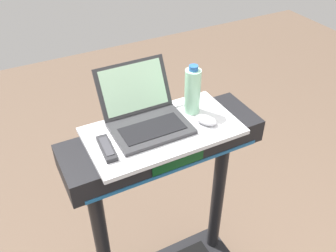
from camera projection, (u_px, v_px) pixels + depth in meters
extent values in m
cylinder|color=black|center=(102.00, 241.00, 1.80)|extent=(0.07, 0.07, 0.89)
cylinder|color=black|center=(218.00, 194.00, 2.05)|extent=(0.07, 0.07, 0.89)
cube|color=black|center=(163.00, 142.00, 1.63)|extent=(0.90, 0.28, 0.11)
cube|color=#0C3F19|center=(178.00, 162.00, 1.53)|extent=(0.24, 0.01, 0.06)
cube|color=#1E598C|center=(178.00, 170.00, 1.55)|extent=(0.81, 0.00, 0.02)
cube|color=silver|center=(163.00, 131.00, 1.59)|extent=(0.66, 0.36, 0.02)
cube|color=#2D2D30|center=(151.00, 128.00, 1.57)|extent=(0.33, 0.23, 0.02)
cube|color=black|center=(153.00, 129.00, 1.55)|extent=(0.27, 0.13, 0.00)
cube|color=#2D2D30|center=(134.00, 88.00, 1.62)|extent=(0.33, 0.11, 0.21)
cube|color=#B2E0B7|center=(134.00, 88.00, 1.62)|extent=(0.29, 0.09, 0.18)
ellipsoid|color=#B2B2B7|center=(206.00, 120.00, 1.61)|extent=(0.10, 0.12, 0.03)
cylinder|color=#9EDBB2|center=(193.00, 91.00, 1.63)|extent=(0.07, 0.07, 0.21)
cylinder|color=#2659A5|center=(194.00, 68.00, 1.56)|extent=(0.04, 0.04, 0.02)
cube|color=#232326|center=(107.00, 148.00, 1.47)|extent=(0.06, 0.16, 0.02)
cube|color=#333338|center=(106.00, 146.00, 1.46)|extent=(0.04, 0.12, 0.00)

